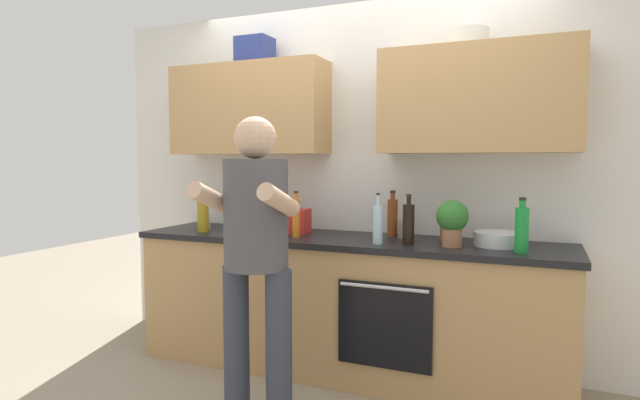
% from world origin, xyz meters
% --- Properties ---
extents(ground_plane, '(12.00, 12.00, 0.00)m').
position_xyz_m(ground_plane, '(0.00, 0.00, 0.00)').
color(ground_plane, gray).
extents(back_wall_unit, '(4.00, 0.38, 2.50)m').
position_xyz_m(back_wall_unit, '(-0.00, 0.27, 1.50)').
color(back_wall_unit, silver).
rests_on(back_wall_unit, ground).
extents(counter, '(2.84, 0.67, 0.90)m').
position_xyz_m(counter, '(0.00, -0.00, 0.45)').
color(counter, tan).
rests_on(counter, ground).
extents(person_standing, '(0.49, 0.45, 1.63)m').
position_xyz_m(person_standing, '(-0.19, -0.80, 0.96)').
color(person_standing, '#383D4C').
rests_on(person_standing, ground).
extents(bottle_vinegar, '(0.07, 0.07, 0.30)m').
position_xyz_m(bottle_vinegar, '(0.28, 0.19, 1.03)').
color(bottle_vinegar, brown).
rests_on(bottle_vinegar, counter).
extents(bottle_juice, '(0.05, 0.05, 0.30)m').
position_xyz_m(bottle_juice, '(-0.29, -0.11, 1.03)').
color(bottle_juice, orange).
rests_on(bottle_juice, counter).
extents(bottle_wine, '(0.05, 0.05, 0.29)m').
position_xyz_m(bottle_wine, '(-0.87, 0.14, 1.02)').
color(bottle_wine, '#471419').
rests_on(bottle_wine, counter).
extents(bottle_oil, '(0.08, 0.08, 0.29)m').
position_xyz_m(bottle_oil, '(-1.01, -0.13, 1.03)').
color(bottle_oil, olive).
rests_on(bottle_oil, counter).
extents(bottle_soy, '(0.07, 0.07, 0.30)m').
position_xyz_m(bottle_soy, '(0.46, -0.11, 1.03)').
color(bottle_soy, black).
rests_on(bottle_soy, counter).
extents(bottle_soda, '(0.07, 0.07, 0.30)m').
position_xyz_m(bottle_soda, '(1.09, -0.14, 1.03)').
color(bottle_soda, '#198C33').
rests_on(bottle_soda, counter).
extents(bottle_syrup, '(0.08, 0.08, 0.23)m').
position_xyz_m(bottle_syrup, '(0.64, 0.11, 0.99)').
color(bottle_syrup, '#8C4C14').
rests_on(bottle_syrup, counter).
extents(bottle_water, '(0.06, 0.06, 0.31)m').
position_xyz_m(bottle_water, '(0.28, -0.16, 1.02)').
color(bottle_water, silver).
rests_on(bottle_water, counter).
extents(cup_stoneware, '(0.08, 0.08, 0.11)m').
position_xyz_m(cup_stoneware, '(0.37, 0.13, 0.95)').
color(cup_stoneware, slate).
rests_on(cup_stoneware, counter).
extents(cup_coffee, '(0.08, 0.08, 0.10)m').
position_xyz_m(cup_coffee, '(-1.08, -0.02, 0.95)').
color(cup_coffee, white).
rests_on(cup_coffee, counter).
extents(mixing_bowl, '(0.28, 0.28, 0.08)m').
position_xyz_m(mixing_bowl, '(0.96, 0.04, 0.94)').
color(mixing_bowl, silver).
rests_on(mixing_bowl, counter).
extents(potted_herb, '(0.19, 0.19, 0.28)m').
position_xyz_m(potted_herb, '(0.71, -0.09, 1.06)').
color(potted_herb, '#9E6647').
rests_on(potted_herb, counter).
extents(grocery_bag_bread, '(0.26, 0.23, 0.15)m').
position_xyz_m(grocery_bag_bread, '(-0.73, -0.02, 0.97)').
color(grocery_bag_bread, tan).
rests_on(grocery_bag_bread, counter).
extents(grocery_bag_crisps, '(0.27, 0.16, 0.17)m').
position_xyz_m(grocery_bag_crisps, '(-0.42, 0.06, 0.98)').
color(grocery_bag_crisps, red).
rests_on(grocery_bag_crisps, counter).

